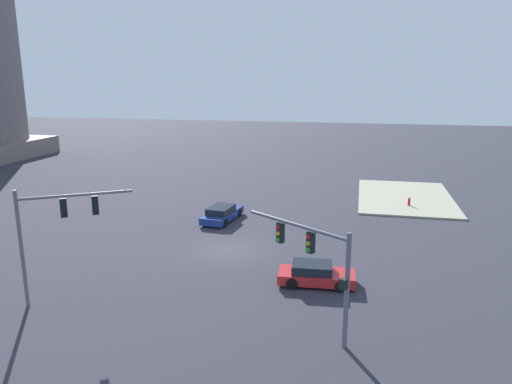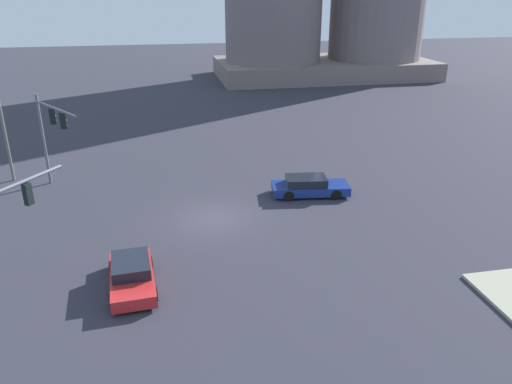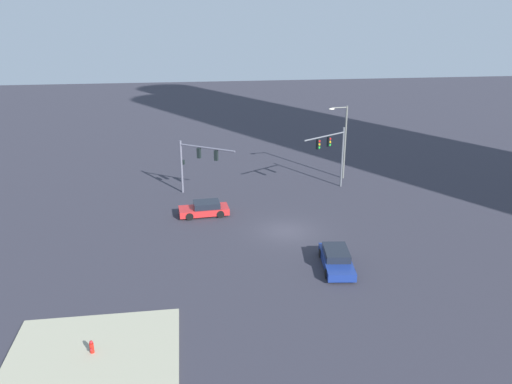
% 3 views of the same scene
% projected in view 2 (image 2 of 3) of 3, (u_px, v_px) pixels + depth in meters
% --- Properties ---
extents(ground_plane, '(187.50, 187.50, 0.00)m').
position_uv_depth(ground_plane, '(214.00, 218.00, 28.44)').
color(ground_plane, '#2F2E39').
extents(traffic_signal_opposite_side, '(3.05, 4.71, 5.99)m').
position_uv_depth(traffic_signal_opposite_side, '(51.00, 126.00, 30.79)').
color(traffic_signal_opposite_side, '#595D65').
rests_on(traffic_signal_opposite_side, ground).
extents(streetlamp_curved_arm, '(0.45, 2.05, 7.61)m').
position_uv_depth(streetlamp_curved_arm, '(1.00, 118.00, 32.08)').
color(streetlamp_curved_arm, '#60625E').
rests_on(streetlamp_curved_arm, ground).
extents(sedan_car_approaching, '(4.98, 2.44, 1.21)m').
position_uv_depth(sedan_car_approaching, '(309.00, 186.00, 31.38)').
color(sedan_car_approaching, navy).
rests_on(sedan_car_approaching, ground).
extents(sedan_car_waiting_far, '(2.16, 4.32, 1.21)m').
position_uv_depth(sedan_car_waiting_far, '(132.00, 275.00, 21.77)').
color(sedan_car_waiting_far, red).
rests_on(sedan_car_waiting_far, ground).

